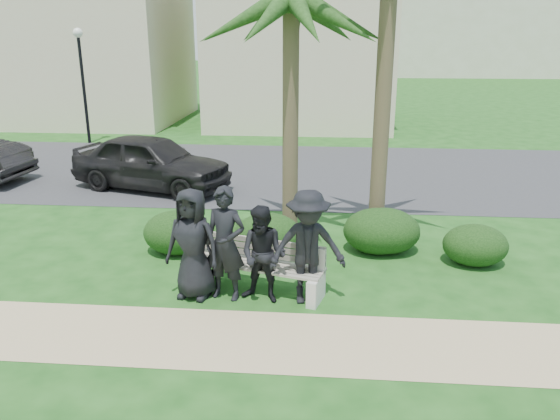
# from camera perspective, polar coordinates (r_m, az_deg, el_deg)

# --- Properties ---
(ground) EXTENTS (160.00, 160.00, 0.00)m
(ground) POSITION_cam_1_polar(r_m,az_deg,el_deg) (9.39, 2.97, -7.86)
(ground) COLOR #184614
(ground) RESTS_ON ground
(footpath) EXTENTS (30.00, 1.60, 0.01)m
(footpath) POSITION_cam_1_polar(r_m,az_deg,el_deg) (7.81, 2.49, -13.61)
(footpath) COLOR tan
(footpath) RESTS_ON ground
(asphalt_street) EXTENTS (160.00, 8.00, 0.01)m
(asphalt_street) POSITION_cam_1_polar(r_m,az_deg,el_deg) (16.95, 3.92, 3.98)
(asphalt_street) COLOR #2D2D30
(asphalt_street) RESTS_ON ground
(stucco_bldg_left) EXTENTS (10.40, 8.40, 7.30)m
(stucco_bldg_left) POSITION_cam_1_polar(r_m,az_deg,el_deg) (29.15, -20.82, 16.03)
(stucco_bldg_left) COLOR beige
(stucco_bldg_left) RESTS_ON ground
(stucco_bldg_right) EXTENTS (8.40, 8.40, 7.30)m
(stucco_bldg_right) POSITION_cam_1_polar(r_m,az_deg,el_deg) (26.48, 2.27, 17.04)
(stucco_bldg_right) COLOR beige
(stucco_bldg_right) RESTS_ON ground
(street_lamp) EXTENTS (0.36, 0.36, 4.29)m
(street_lamp) POSITION_cam_1_polar(r_m,az_deg,el_deg) (22.47, -20.05, 14.01)
(street_lamp) COLOR black
(street_lamp) RESTS_ON ground
(park_bench) EXTENTS (2.53, 1.18, 0.83)m
(park_bench) POSITION_cam_1_polar(r_m,az_deg,el_deg) (9.09, -2.94, -6.17)
(park_bench) COLOR gray
(park_bench) RESTS_ON ground
(man_a) EXTENTS (0.99, 0.74, 1.82)m
(man_a) POSITION_cam_1_polar(r_m,az_deg,el_deg) (8.78, -9.11, -3.51)
(man_a) COLOR black
(man_a) RESTS_ON ground
(man_b) EXTENTS (0.76, 0.59, 1.86)m
(man_b) POSITION_cam_1_polar(r_m,az_deg,el_deg) (8.66, -5.74, -3.53)
(man_b) COLOR black
(man_b) RESTS_ON ground
(man_c) EXTENTS (0.90, 0.78, 1.58)m
(man_c) POSITION_cam_1_polar(r_m,az_deg,el_deg) (8.57, -1.76, -4.70)
(man_c) COLOR black
(man_c) RESTS_ON ground
(man_d) EXTENTS (1.29, 0.88, 1.85)m
(man_d) POSITION_cam_1_polar(r_m,az_deg,el_deg) (8.49, 2.92, -3.93)
(man_d) COLOR black
(man_d) RESTS_ON ground
(hedge_a) EXTENTS (1.31, 1.08, 0.86)m
(hedge_a) POSITION_cam_1_polar(r_m,az_deg,el_deg) (10.79, -10.71, -2.19)
(hedge_a) COLOR black
(hedge_a) RESTS_ON ground
(hedge_b) EXTENTS (1.01, 0.83, 0.66)m
(hedge_b) POSITION_cam_1_polar(r_m,az_deg,el_deg) (10.79, -5.12, -2.50)
(hedge_b) COLOR black
(hedge_b) RESTS_ON ground
(hedge_c) EXTENTS (1.31, 1.09, 0.86)m
(hedge_c) POSITION_cam_1_polar(r_m,az_deg,el_deg) (10.44, -1.24, -2.55)
(hedge_c) COLOR black
(hedge_c) RESTS_ON ground
(hedge_d) EXTENTS (1.37, 1.13, 0.89)m
(hedge_d) POSITION_cam_1_polar(r_m,az_deg,el_deg) (10.80, 10.25, -2.05)
(hedge_d) COLOR black
(hedge_d) RESTS_ON ground
(hedge_e) EXTENTS (1.36, 1.12, 0.89)m
(hedge_e) POSITION_cam_1_polar(r_m,az_deg,el_deg) (10.84, 10.91, -2.01)
(hedge_e) COLOR black
(hedge_e) RESTS_ON ground
(hedge_f) EXTENTS (1.19, 0.98, 0.77)m
(hedge_f) POSITION_cam_1_polar(r_m,az_deg,el_deg) (10.71, 19.74, -3.36)
(hedge_f) COLOR black
(hedge_f) RESTS_ON ground
(palm_left) EXTENTS (3.00, 3.00, 5.59)m
(palm_left) POSITION_cam_1_polar(r_m,az_deg,el_deg) (10.89, 1.18, 20.78)
(palm_left) COLOR brown
(palm_left) RESTS_ON ground
(car_a) EXTENTS (4.73, 2.97, 1.50)m
(car_a) POSITION_cam_1_polar(r_m,az_deg,el_deg) (15.31, -13.31, 4.90)
(car_a) COLOR black
(car_a) RESTS_ON ground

